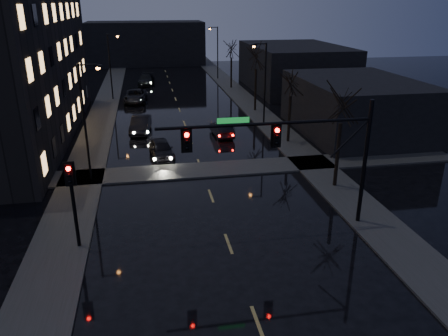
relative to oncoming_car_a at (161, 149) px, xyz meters
name	(u,v)px	position (x,y,z in m)	size (l,w,h in m)	color
sidewalk_left	(101,119)	(-5.74, 12.96, -0.65)	(3.00, 140.00, 0.12)	#2D2D2B
sidewalk_right	(258,112)	(11.26, 12.96, -0.65)	(3.00, 140.00, 0.12)	#2D2D2B
sidewalk_cross	(202,170)	(2.76, -3.54, -0.65)	(40.00, 3.00, 0.12)	#2D2D2B
commercial_right_near	(356,106)	(18.26, 3.96, 1.79)	(10.00, 14.00, 5.00)	black
commercial_right_far	(294,67)	(19.76, 25.96, 2.29)	(12.00, 18.00, 6.00)	black
far_block	(146,43)	(-0.24, 55.96, 3.29)	(22.00, 10.00, 8.00)	black
signal_mast	(299,144)	(6.61, -13.04, 4.16)	(11.11, 0.41, 7.00)	black
signal_pole_left	(72,193)	(-4.74, -13.05, 2.31)	(0.35, 0.41, 4.53)	black
tree_near	(343,95)	(11.16, -8.04, 5.51)	(3.52, 3.52, 8.08)	black
tree_mid_a	(292,76)	(11.16, 1.96, 5.12)	(3.30, 3.30, 7.58)	black
tree_mid_b	(256,51)	(11.16, 13.96, 5.90)	(3.74, 3.74, 8.59)	black
tree_far	(231,44)	(11.16, 27.96, 5.36)	(3.43, 3.43, 7.88)	black
streetlight_l_near	(87,113)	(-4.82, -4.04, 4.07)	(1.53, 0.28, 8.00)	black
streetlight_l_far	(111,61)	(-4.82, 22.96, 4.07)	(1.53, 0.28, 8.00)	black
streetlight_r_mid	(263,77)	(10.34, 7.96, 4.07)	(1.53, 0.28, 8.00)	black
streetlight_r_far	(216,48)	(10.34, 35.96, 4.07)	(1.53, 0.28, 8.00)	black
oncoming_car_a	(161,149)	(0.00, 0.00, 0.00)	(1.67, 4.14, 1.41)	black
oncoming_car_b	(141,125)	(-1.61, 7.40, 0.06)	(1.63, 4.67, 1.54)	black
oncoming_car_c	(136,96)	(-2.18, 21.07, 0.06)	(2.55, 5.53, 1.54)	black
oncoming_car_d	(146,80)	(-0.73, 32.95, 0.06)	(2.13, 5.24, 1.52)	black
lead_car	(222,129)	(5.73, 4.88, -0.04)	(1.41, 4.05, 1.33)	black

